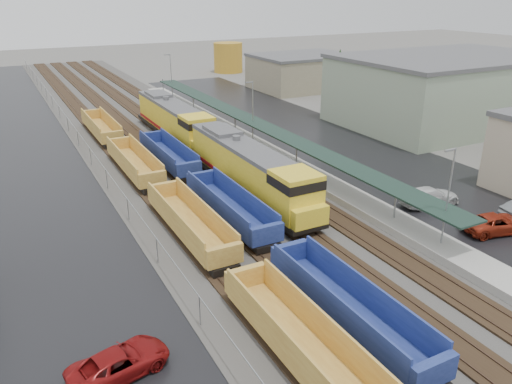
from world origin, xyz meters
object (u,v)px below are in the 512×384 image
at_px(storage_tank, 228,57).
at_px(parked_car_west_c, 119,363).
at_px(locomotive_trail, 175,120).
at_px(well_string_blue, 348,308).
at_px(parked_car_east_c, 430,197).
at_px(parked_car_east_b, 496,224).
at_px(locomotive_lead, 251,170).
at_px(well_string_yellow, 235,271).

xyz_separation_m(storage_tank, parked_car_west_c, (-46.52, -87.44, -2.61)).
xyz_separation_m(locomotive_trail, well_string_blue, (-4.00, -40.82, -1.44)).
bearing_deg(parked_car_east_c, locomotive_trail, 29.18).
xyz_separation_m(storage_tank, parked_car_east_b, (-16.21, -85.47, -2.57)).
relative_size(locomotive_lead, storage_tank, 3.30).
height_order(locomotive_lead, storage_tank, storage_tank).
bearing_deg(parked_car_east_c, well_string_yellow, 106.15).
relative_size(well_string_yellow, storage_tank, 14.27).
bearing_deg(well_string_yellow, parked_car_east_c, 10.50).
relative_size(locomotive_lead, parked_car_west_c, 4.27).
bearing_deg(locomotive_trail, well_string_yellow, -103.14).
bearing_deg(locomotive_trail, parked_car_east_b, -69.46).
relative_size(parked_car_west_c, parked_car_east_b, 0.94).
distance_m(locomotive_lead, storage_tank, 75.88).
height_order(well_string_yellow, parked_car_west_c, well_string_yellow).
height_order(storage_tank, parked_car_east_b, storage_tank).
xyz_separation_m(well_string_yellow, parked_car_west_c, (-8.53, -4.48, -0.46)).
bearing_deg(locomotive_lead, parked_car_west_c, -132.98).
height_order(locomotive_lead, parked_car_east_b, locomotive_lead).
distance_m(well_string_blue, parked_car_west_c, 12.71).
xyz_separation_m(well_string_blue, parked_car_east_c, (17.20, 10.49, -0.37)).
distance_m(locomotive_lead, well_string_blue, 20.27).
relative_size(storage_tank, parked_car_east_b, 1.22).
xyz_separation_m(parked_car_west_c, parked_car_east_c, (29.73, 8.41, 0.10)).
xyz_separation_m(well_string_blue, parked_car_east_b, (17.78, 4.05, -0.42)).
bearing_deg(parked_car_west_c, well_string_blue, -112.53).
height_order(well_string_blue, parked_car_east_b, well_string_blue).
bearing_deg(well_string_blue, parked_car_west_c, 170.57).
height_order(well_string_yellow, parked_car_east_c, well_string_yellow).
relative_size(locomotive_trail, well_string_yellow, 0.23).
relative_size(storage_tank, parked_car_west_c, 1.29).
bearing_deg(well_string_yellow, locomotive_lead, 58.90).
height_order(locomotive_lead, parked_car_west_c, locomotive_lead).
distance_m(locomotive_trail, parked_car_west_c, 42.16).
xyz_separation_m(locomotive_lead, well_string_blue, (-4.00, -19.82, -1.44)).
relative_size(well_string_blue, storage_tank, 11.60).
height_order(locomotive_trail, well_string_blue, locomotive_trail).
distance_m(locomotive_trail, parked_car_east_c, 33.13).
xyz_separation_m(locomotive_trail, parked_car_east_c, (13.20, -30.33, -1.81)).
bearing_deg(parked_car_east_b, storage_tank, 2.86).
height_order(storage_tank, parked_car_west_c, storage_tank).
relative_size(locomotive_trail, parked_car_east_c, 3.92).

